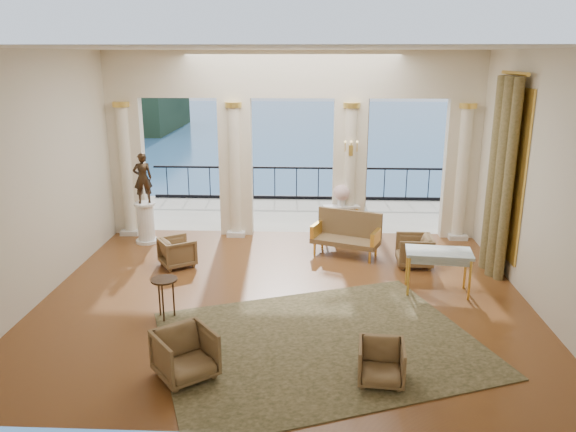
{
  "coord_description": "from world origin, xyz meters",
  "views": [
    {
      "loc": [
        0.5,
        -9.74,
        4.41
      ],
      "look_at": [
        0.04,
        0.6,
        1.41
      ],
      "focal_mm": 35.0,
      "sensor_mm": 36.0,
      "label": 1
    }
  ],
  "objects_px": {
    "settee": "(347,233)",
    "game_table": "(439,255)",
    "armchair_a": "(185,352)",
    "side_table": "(164,285)",
    "armchair_c": "(414,249)",
    "pedestal": "(146,223)",
    "console_table": "(341,211)",
    "armchair_d": "(177,251)",
    "armchair_b": "(381,361)",
    "statue": "(143,178)"
  },
  "relations": [
    {
      "from": "game_table",
      "to": "side_table",
      "type": "distance_m",
      "value": 5.08
    },
    {
      "from": "settee",
      "to": "statue",
      "type": "distance_m",
      "value": 4.96
    },
    {
      "from": "armchair_c",
      "to": "armchair_d",
      "type": "distance_m",
      "value": 5.09
    },
    {
      "from": "console_table",
      "to": "side_table",
      "type": "bearing_deg",
      "value": -138.13
    },
    {
      "from": "armchair_a",
      "to": "armchair_c",
      "type": "distance_m",
      "value": 6.02
    },
    {
      "from": "settee",
      "to": "game_table",
      "type": "height_order",
      "value": "settee"
    },
    {
      "from": "armchair_c",
      "to": "game_table",
      "type": "xyz_separation_m",
      "value": [
        0.2,
        -1.39,
        0.38
      ]
    },
    {
      "from": "armchair_b",
      "to": "settee",
      "type": "xyz_separation_m",
      "value": [
        -0.19,
        5.2,
        0.17
      ]
    },
    {
      "from": "armchair_b",
      "to": "armchair_c",
      "type": "relative_size",
      "value": 0.87
    },
    {
      "from": "armchair_c",
      "to": "armchair_d",
      "type": "bearing_deg",
      "value": -85.61
    },
    {
      "from": "armchair_b",
      "to": "pedestal",
      "type": "distance_m",
      "value": 7.66
    },
    {
      "from": "armchair_b",
      "to": "pedestal",
      "type": "relative_size",
      "value": 0.66
    },
    {
      "from": "armchair_a",
      "to": "statue",
      "type": "height_order",
      "value": "statue"
    },
    {
      "from": "game_table",
      "to": "console_table",
      "type": "height_order",
      "value": "game_table"
    },
    {
      "from": "armchair_d",
      "to": "pedestal",
      "type": "bearing_deg",
      "value": 3.11
    },
    {
      "from": "pedestal",
      "to": "settee",
      "type": "bearing_deg",
      "value": -7.38
    },
    {
      "from": "settee",
      "to": "game_table",
      "type": "xyz_separation_m",
      "value": [
        1.61,
        -2.06,
        0.26
      ]
    },
    {
      "from": "armchair_b",
      "to": "armchair_d",
      "type": "bearing_deg",
      "value": 136.99
    },
    {
      "from": "settee",
      "to": "console_table",
      "type": "xyz_separation_m",
      "value": [
        -0.09,
        1.15,
        0.2
      ]
    },
    {
      "from": "side_table",
      "to": "settee",
      "type": "bearing_deg",
      "value": 45.88
    },
    {
      "from": "armchair_a",
      "to": "side_table",
      "type": "xyz_separation_m",
      "value": [
        -0.74,
        1.8,
        0.24
      ]
    },
    {
      "from": "statue",
      "to": "console_table",
      "type": "xyz_separation_m",
      "value": [
        4.71,
        0.53,
        -0.9
      ]
    },
    {
      "from": "statue",
      "to": "side_table",
      "type": "bearing_deg",
      "value": 86.96
    },
    {
      "from": "armchair_c",
      "to": "console_table",
      "type": "xyz_separation_m",
      "value": [
        -1.49,
        1.82,
        0.32
      ]
    },
    {
      "from": "game_table",
      "to": "statue",
      "type": "distance_m",
      "value": 6.99
    },
    {
      "from": "armchair_d",
      "to": "statue",
      "type": "height_order",
      "value": "statue"
    },
    {
      "from": "armchair_b",
      "to": "console_table",
      "type": "height_order",
      "value": "console_table"
    },
    {
      "from": "armchair_d",
      "to": "armchair_b",
      "type": "bearing_deg",
      "value": -171.03
    },
    {
      "from": "armchair_c",
      "to": "pedestal",
      "type": "height_order",
      "value": "pedestal"
    },
    {
      "from": "game_table",
      "to": "armchair_c",
      "type": "bearing_deg",
      "value": 104.25
    },
    {
      "from": "armchair_d",
      "to": "game_table",
      "type": "distance_m",
      "value": 5.42
    },
    {
      "from": "armchair_a",
      "to": "armchair_b",
      "type": "relative_size",
      "value": 1.2
    },
    {
      "from": "pedestal",
      "to": "armchair_b",
      "type": "bearing_deg",
      "value": -49.44
    },
    {
      "from": "armchair_c",
      "to": "game_table",
      "type": "distance_m",
      "value": 1.46
    },
    {
      "from": "armchair_c",
      "to": "armchair_d",
      "type": "height_order",
      "value": "armchair_c"
    },
    {
      "from": "game_table",
      "to": "statue",
      "type": "relative_size",
      "value": 1.07
    },
    {
      "from": "armchair_d",
      "to": "settee",
      "type": "height_order",
      "value": "settee"
    },
    {
      "from": "armchair_a",
      "to": "console_table",
      "type": "bearing_deg",
      "value": 30.64
    },
    {
      "from": "console_table",
      "to": "statue",
      "type": "bearing_deg",
      "value": 173.49
    },
    {
      "from": "armchair_a",
      "to": "statue",
      "type": "relative_size",
      "value": 0.65
    },
    {
      "from": "pedestal",
      "to": "statue",
      "type": "height_order",
      "value": "statue"
    },
    {
      "from": "armchair_c",
      "to": "console_table",
      "type": "height_order",
      "value": "console_table"
    },
    {
      "from": "armchair_d",
      "to": "game_table",
      "type": "relative_size",
      "value": 0.54
    },
    {
      "from": "armchair_c",
      "to": "pedestal",
      "type": "distance_m",
      "value": 6.34
    },
    {
      "from": "armchair_d",
      "to": "console_table",
      "type": "relative_size",
      "value": 0.74
    },
    {
      "from": "pedestal",
      "to": "statue",
      "type": "distance_m",
      "value": 1.12
    },
    {
      "from": "armchair_b",
      "to": "armchair_d",
      "type": "distance_m",
      "value": 5.77
    },
    {
      "from": "armchair_b",
      "to": "game_table",
      "type": "relative_size",
      "value": 0.51
    },
    {
      "from": "statue",
      "to": "game_table",
      "type": "bearing_deg",
      "value": 133.78
    },
    {
      "from": "armchair_a",
      "to": "armchair_b",
      "type": "height_order",
      "value": "armchair_a"
    }
  ]
}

